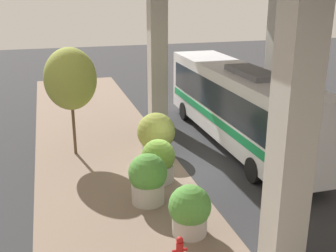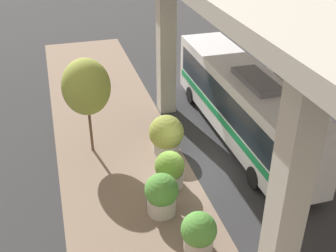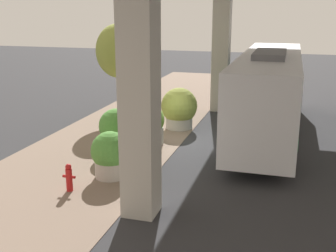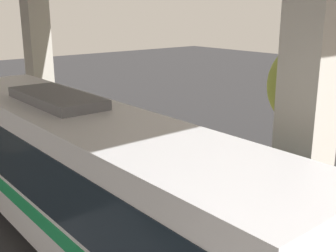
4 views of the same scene
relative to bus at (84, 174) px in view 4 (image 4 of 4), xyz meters
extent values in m
plane|color=#2D2D30|center=(-3.36, -2.52, -2.08)|extent=(80.00, 80.00, 0.00)
cube|color=#7A6656|center=(-6.36, -2.52, -2.07)|extent=(6.00, 40.00, 0.02)
cube|color=#ADA89E|center=(-2.86, -9.00, 1.85)|extent=(0.90, 0.90, 7.88)
cube|color=#ADA89E|center=(-2.86, 3.96, 1.85)|extent=(0.90, 0.90, 7.88)
cube|color=silver|center=(0.00, 0.01, -0.05)|extent=(2.50, 12.61, 3.16)
cube|color=#19232D|center=(0.00, 0.01, 0.33)|extent=(2.54, 11.60, 1.39)
cube|color=#198C4C|center=(0.00, 0.01, -0.69)|extent=(2.54, 11.98, 0.38)
cube|color=slate|center=(0.00, -1.25, 1.65)|extent=(1.25, 3.15, 0.24)
cylinder|color=black|center=(-1.17, -4.09, -1.58)|extent=(0.28, 1.00, 1.00)
cylinder|color=#B21919|center=(-5.50, -8.28, -1.70)|extent=(0.20, 0.20, 0.76)
sphere|color=#B21919|center=(-5.50, -8.28, -1.27)|extent=(0.19, 0.19, 0.19)
cylinder|color=#B21919|center=(-5.65, -8.28, -1.59)|extent=(0.12, 0.09, 0.09)
cylinder|color=#B21919|center=(-5.36, -8.28, -1.59)|extent=(0.12, 0.09, 0.09)
cylinder|color=#ADA89E|center=(-4.73, -6.84, -1.79)|extent=(1.08, 1.08, 0.59)
sphere|color=#4C8C38|center=(-4.73, -6.84, -1.13)|extent=(1.30, 1.30, 1.30)
sphere|color=orange|center=(-4.59, -6.95, -1.34)|extent=(0.38, 0.38, 0.38)
cylinder|color=#ADA89E|center=(-4.07, -0.33, -1.77)|extent=(1.27, 1.27, 0.63)
sphere|color=olive|center=(-4.07, -0.33, -0.98)|extent=(1.71, 1.71, 1.71)
sphere|color=#993F8C|center=(-3.91, -0.45, -1.28)|extent=(0.45, 0.45, 0.45)
cylinder|color=#ADA89E|center=(-5.48, -4.57, -1.70)|extent=(1.15, 1.15, 0.77)
sphere|color=#4C8C38|center=(-5.48, -4.57, -0.94)|extent=(1.36, 1.36, 1.36)
sphere|color=#BF334C|center=(-5.34, -4.68, -1.15)|extent=(0.40, 0.40, 0.40)
cylinder|color=#ADA89E|center=(-4.68, -2.97, -1.74)|extent=(1.21, 1.21, 0.69)
sphere|color=olive|center=(-4.68, -2.97, -1.03)|extent=(1.30, 1.30, 1.30)
sphere|color=#BF334C|center=(-4.53, -3.09, -1.22)|extent=(0.43, 0.43, 0.43)
cylinder|color=brown|center=(-7.58, 0.81, -0.69)|extent=(0.13, 0.13, 2.80)
ellipsoid|color=olive|center=(-7.58, 0.81, 1.39)|extent=(2.26, 2.26, 2.71)
camera|label=1|loc=(-8.51, -17.50, 5.13)|focal=45.00mm
camera|label=2|loc=(-8.84, -17.15, 9.54)|focal=45.00mm
camera|label=3|loc=(0.87, -19.09, 3.43)|focal=45.00mm
camera|label=4|loc=(4.40, 8.42, 3.79)|focal=45.00mm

